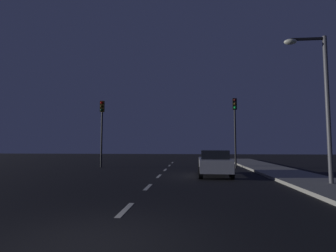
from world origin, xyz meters
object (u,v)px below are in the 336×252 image
Objects in this scene: street_lamp_right at (320,94)px; car_stopped_ahead at (214,163)px; traffic_signal_left at (102,121)px; traffic_signal_right at (235,119)px.

car_stopped_ahead is at bearing 141.47° from street_lamp_right.
street_lamp_right reaches higher than car_stopped_ahead.
traffic_signal_left is 1.34× the size of car_stopped_ahead.
traffic_signal_left is at bearing -180.00° from traffic_signal_right.
traffic_signal_left is 0.81× the size of street_lamp_right.
traffic_signal_left is 10.36m from car_stopped_ahead.
traffic_signal_right reaches higher than car_stopped_ahead.
car_stopped_ahead is at bearing -112.74° from traffic_signal_right.
street_lamp_right is at bearing -75.45° from traffic_signal_right.
car_stopped_ahead is at bearing -30.57° from traffic_signal_left.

